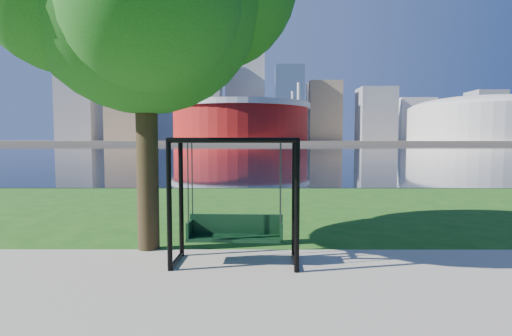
{
  "coord_description": "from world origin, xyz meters",
  "views": [
    {
      "loc": [
        -0.21,
        -6.39,
        2.22
      ],
      "look_at": [
        -0.23,
        0.0,
        1.78
      ],
      "focal_mm": 28.0,
      "sensor_mm": 36.0,
      "label": 1
    }
  ],
  "objects": [
    {
      "name": "ground",
      "position": [
        0.0,
        0.0,
        0.0
      ],
      "size": [
        900.0,
        900.0,
        0.0
      ],
      "primitive_type": "plane",
      "color": "#1E5114",
      "rests_on": "ground"
    },
    {
      "name": "path",
      "position": [
        0.0,
        -0.5,
        0.01
      ],
      "size": [
        120.0,
        4.0,
        0.03
      ],
      "primitive_type": "cube",
      "color": "#9E937F",
      "rests_on": "ground"
    },
    {
      "name": "river",
      "position": [
        0.0,
        102.0,
        0.01
      ],
      "size": [
        900.0,
        180.0,
        0.02
      ],
      "primitive_type": "cube",
      "color": "black",
      "rests_on": "ground"
    },
    {
      "name": "far_bank",
      "position": [
        0.0,
        306.0,
        1.0
      ],
      "size": [
        900.0,
        228.0,
        2.0
      ],
      "primitive_type": "cube",
      "color": "#937F60",
      "rests_on": "ground"
    },
    {
      "name": "stadium",
      "position": [
        -10.0,
        235.0,
        14.23
      ],
      "size": [
        83.0,
        83.0,
        32.0
      ],
      "color": "maroon",
      "rests_on": "far_bank"
    },
    {
      "name": "arena",
      "position": [
        135.0,
        235.0,
        15.87
      ],
      "size": [
        84.0,
        84.0,
        26.56
      ],
      "color": "beige",
      "rests_on": "far_bank"
    },
    {
      "name": "skyline",
      "position": [
        -4.27,
        319.39,
        35.89
      ],
      "size": [
        392.0,
        66.0,
        96.5
      ],
      "color": "gray",
      "rests_on": "far_bank"
    },
    {
      "name": "swing",
      "position": [
        -0.6,
        0.63,
        1.1
      ],
      "size": [
        2.25,
        1.04,
        2.27
      ],
      "rotation": [
        0.0,
        0.0,
        -0.04
      ],
      "color": "black",
      "rests_on": "ground"
    }
  ]
}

